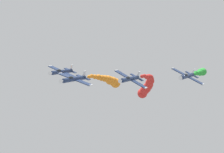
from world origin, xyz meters
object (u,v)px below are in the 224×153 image
airplane_left_inner (130,79)px  airplane_left_outer (187,76)px  airplane_right_inner (62,72)px  airplane_lead (74,79)px

airplane_left_inner → airplane_left_outer: (-11.51, -10.71, 0.32)m
airplane_left_inner → airplane_left_outer: bearing=-137.1°
airplane_left_inner → airplane_right_inner: bearing=-0.7°
airplane_lead → airplane_left_outer: (-21.46, -21.09, -0.11)m
airplane_lead → airplane_left_inner: size_ratio=1.00×
airplane_lead → airplane_left_inner: (-9.94, -10.39, -0.43)m
airplane_lead → airplane_right_inner: bearing=-43.9°
airplane_lead → airplane_left_outer: bearing=-135.5°
airplane_left_inner → airplane_lead: bearing=46.2°
airplane_right_inner → airplane_left_outer: (-32.49, -10.47, -0.63)m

